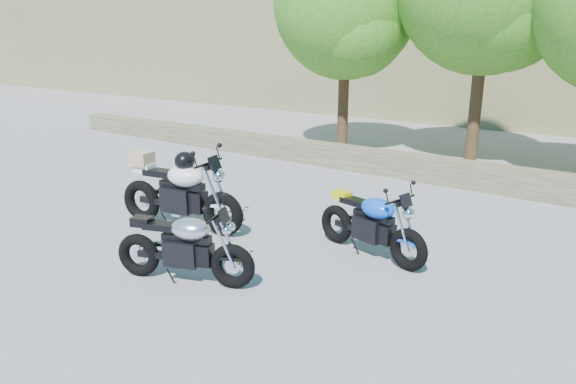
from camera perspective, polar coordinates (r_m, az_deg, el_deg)
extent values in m
plane|color=gray|center=(6.93, -6.25, -7.57)|extent=(90.00, 90.00, 0.00)
cube|color=#4E4434|center=(11.33, 12.66, 2.90)|extent=(22.00, 0.55, 0.50)
cylinder|color=#382314|center=(13.74, 6.18, 10.83)|extent=(0.28, 0.28, 3.02)
sphere|color=#27791B|center=(13.71, 6.48, 20.30)|extent=(3.67, 3.67, 3.67)
sphere|color=#27791B|center=(13.18, 7.69, 17.61)|extent=(2.38, 2.38, 2.38)
cylinder|color=#382314|center=(12.80, 20.25, 10.31)|extent=(0.28, 0.28, 3.36)
sphere|color=#27791B|center=(12.35, 23.02, 18.25)|extent=(2.64, 2.64, 2.64)
torus|color=black|center=(6.10, -6.17, -8.19)|extent=(0.56, 0.32, 0.55)
torus|color=black|center=(6.63, -16.24, -6.73)|extent=(0.56, 0.32, 0.55)
cylinder|color=silver|center=(6.10, -6.17, -8.19)|extent=(0.19, 0.10, 0.19)
cylinder|color=silver|center=(6.63, -16.24, -6.73)|extent=(0.19, 0.10, 0.19)
cube|color=black|center=(6.31, -11.62, -6.58)|extent=(0.48, 0.39, 0.31)
cube|color=black|center=(6.21, -11.22, -5.04)|extent=(0.61, 0.34, 0.09)
ellipsoid|color=silver|center=(6.14, -10.78, -4.06)|extent=(0.58, 0.48, 0.26)
cube|color=black|center=(6.31, -13.87, -3.69)|extent=(0.47, 0.33, 0.08)
cube|color=black|center=(6.43, -15.90, -3.15)|extent=(0.29, 0.25, 0.11)
cylinder|color=black|center=(5.94, -7.89, -2.61)|extent=(0.22, 0.54, 0.03)
sphere|color=silver|center=(5.94, -6.61, -4.07)|extent=(0.15, 0.15, 0.15)
torus|color=black|center=(7.70, -7.27, -2.43)|extent=(0.70, 0.29, 0.68)
torus|color=black|center=(8.59, -15.94, -0.95)|extent=(0.70, 0.29, 0.68)
cylinder|color=silver|center=(7.70, -7.27, -2.43)|extent=(0.24, 0.08, 0.23)
cylinder|color=silver|center=(8.59, -15.94, -0.95)|extent=(0.24, 0.08, 0.23)
cube|color=black|center=(8.09, -12.02, -0.77)|extent=(0.56, 0.41, 0.38)
cube|color=black|center=(7.99, -11.69, 0.76)|extent=(0.76, 0.30, 0.11)
ellipsoid|color=silver|center=(7.91, -11.31, 1.75)|extent=(0.68, 0.52, 0.32)
cube|color=black|center=(8.19, -13.96, 2.08)|extent=(0.57, 0.33, 0.10)
cube|color=silver|center=(8.38, -15.68, 2.57)|extent=(0.33, 0.26, 0.14)
cylinder|color=black|center=(7.61, -8.83, 3.20)|extent=(0.16, 0.70, 0.03)
sphere|color=silver|center=(7.56, -7.69, 1.75)|extent=(0.19, 0.19, 0.19)
ellipsoid|color=black|center=(7.85, -11.41, 3.40)|extent=(0.35, 0.36, 0.28)
cube|color=tan|center=(8.37, -15.98, 3.59)|extent=(0.36, 0.33, 0.21)
torus|color=black|center=(6.69, 13.23, -6.24)|extent=(0.58, 0.26, 0.56)
torus|color=black|center=(7.43, 5.41, -3.56)|extent=(0.58, 0.26, 0.56)
cylinder|color=silver|center=(6.69, 13.23, -6.24)|extent=(0.19, 0.08, 0.19)
cylinder|color=silver|center=(7.43, 5.41, -3.56)|extent=(0.19, 0.08, 0.19)
cube|color=black|center=(7.02, 9.04, -4.01)|extent=(0.47, 0.35, 0.31)
cube|color=black|center=(6.92, 9.49, -2.64)|extent=(0.63, 0.27, 0.09)
ellipsoid|color=blue|center=(6.84, 9.93, -1.80)|extent=(0.56, 0.44, 0.27)
cube|color=black|center=(7.08, 7.54, -1.08)|extent=(0.47, 0.29, 0.08)
cube|color=yellow|center=(7.24, 6.01, -0.35)|extent=(0.28, 0.23, 0.11)
cylinder|color=black|center=(6.58, 12.36, -0.83)|extent=(0.16, 0.57, 0.03)
sphere|color=silver|center=(6.55, 13.25, -2.34)|extent=(0.16, 0.16, 0.16)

